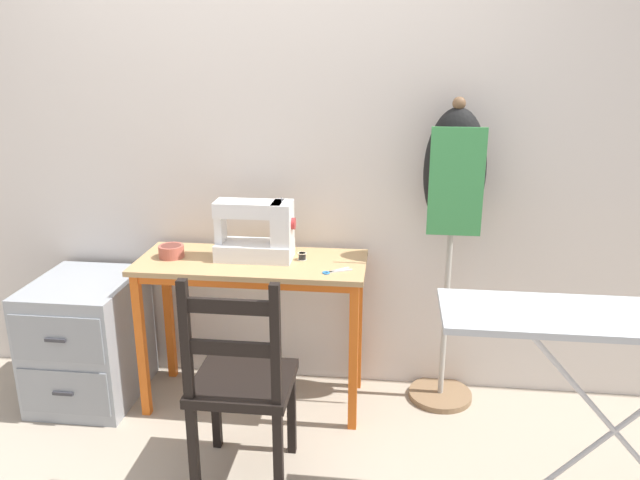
% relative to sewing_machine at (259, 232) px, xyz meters
% --- Properties ---
extents(ground_plane, '(14.00, 14.00, 0.00)m').
position_rel_sewing_machine_xyz_m(ground_plane, '(-0.03, -0.25, -0.89)').
color(ground_plane, tan).
extents(wall_back, '(10.00, 0.05, 2.55)m').
position_rel_sewing_machine_xyz_m(wall_back, '(-0.03, 0.27, 0.39)').
color(wall_back, silver).
rests_on(wall_back, ground_plane).
extents(sewing_table, '(1.09, 0.45, 0.76)m').
position_rel_sewing_machine_xyz_m(sewing_table, '(-0.03, -0.04, -0.24)').
color(sewing_table, tan).
rests_on(sewing_table, ground_plane).
extents(sewing_machine, '(0.38, 0.18, 0.30)m').
position_rel_sewing_machine_xyz_m(sewing_machine, '(0.00, 0.00, 0.00)').
color(sewing_machine, white).
rests_on(sewing_machine, sewing_table).
extents(fabric_bowl, '(0.12, 0.12, 0.06)m').
position_rel_sewing_machine_xyz_m(fabric_bowl, '(-0.42, -0.03, -0.10)').
color(fabric_bowl, '#B25647').
rests_on(fabric_bowl, sewing_table).
extents(scissors, '(0.13, 0.10, 0.01)m').
position_rel_sewing_machine_xyz_m(scissors, '(0.37, -0.14, -0.13)').
color(scissors, silver).
rests_on(scissors, sewing_table).
extents(thread_spool_near_machine, '(0.04, 0.04, 0.04)m').
position_rel_sewing_machine_xyz_m(thread_spool_near_machine, '(0.21, 0.01, -0.11)').
color(thread_spool_near_machine, black).
rests_on(thread_spool_near_machine, sewing_table).
extents(wooden_chair, '(0.40, 0.38, 0.93)m').
position_rel_sewing_machine_xyz_m(wooden_chair, '(0.05, -0.62, -0.45)').
color(wooden_chair, black).
rests_on(wooden_chair, ground_plane).
extents(filing_cabinet, '(0.48, 0.57, 0.63)m').
position_rel_sewing_machine_xyz_m(filing_cabinet, '(-0.88, -0.08, -0.57)').
color(filing_cabinet, '#93999E').
rests_on(filing_cabinet, ground_plane).
extents(dress_form, '(0.32, 0.32, 1.52)m').
position_rel_sewing_machine_xyz_m(dress_form, '(0.90, 0.10, 0.19)').
color(dress_form, '#846647').
rests_on(dress_form, ground_plane).
extents(ironing_board, '(1.27, 0.35, 0.88)m').
position_rel_sewing_machine_xyz_m(ironing_board, '(1.44, -0.75, -0.06)').
color(ironing_board, '#ADB2B7').
rests_on(ironing_board, ground_plane).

